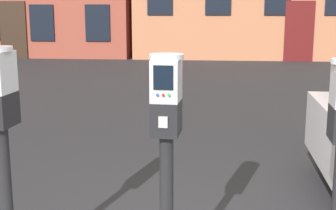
{
  "coord_description": "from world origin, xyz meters",
  "views": [
    {
      "loc": [
        0.1,
        -3.17,
        1.84
      ],
      "look_at": [
        -0.19,
        -0.18,
        1.23
      ],
      "focal_mm": 50.97,
      "sensor_mm": 36.0,
      "label": 1
    }
  ],
  "objects": [
    {
      "name": "parking_meter_near_kerb",
      "position": [
        -1.28,
        -0.28,
        1.15
      ],
      "size": [
        0.23,
        0.26,
        1.46
      ],
      "rotation": [
        0.0,
        0.0,
        -1.63
      ],
      "color": "black",
      "rests_on": "sidewalk_slab"
    },
    {
      "name": "parking_meter_twin_adjacent",
      "position": [
        -0.19,
        -0.28,
        1.12
      ],
      "size": [
        0.23,
        0.26,
        1.43
      ],
      "rotation": [
        0.0,
        0.0,
        -1.63
      ],
      "color": "black",
      "rests_on": "sidewalk_slab"
    }
  ]
}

